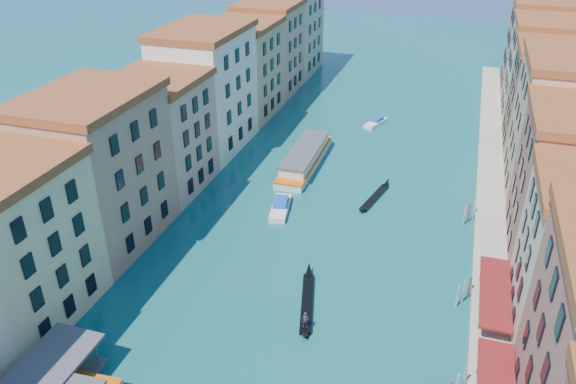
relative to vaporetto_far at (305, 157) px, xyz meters
The scene contains 9 objects.
left_bank_palazzos 20.62m from the vaporetto_far, 167.72° to the right, with size 12.80×128.40×21.00m.
right_bank_palazzos 38.68m from the vaporetto_far, ahead, with size 12.80×128.40×21.00m.
quay 29.82m from the vaporetto_far, ahead, with size 4.00×140.00×1.00m, color #A49A84.
mooring_poles_right 47.99m from the vaporetto_far, 56.22° to the right, with size 1.44×54.24×3.20m.
vaporetto_far is the anchor object (origin of this frame).
gondola_fore 35.80m from the vaporetto_far, 73.40° to the right, with size 4.05×12.92×2.61m.
gondola_far 15.47m from the vaporetto_far, 30.78° to the right, with size 3.42×11.47×1.64m.
motorboat_mid 15.58m from the vaporetto_far, 86.79° to the right, with size 3.53×7.59×1.51m.
motorboat_far 23.12m from the vaporetto_far, 69.08° to the left, with size 3.97×6.52×1.29m.
Camera 1 is at (15.51, -12.87, 41.01)m, focal length 35.00 mm.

